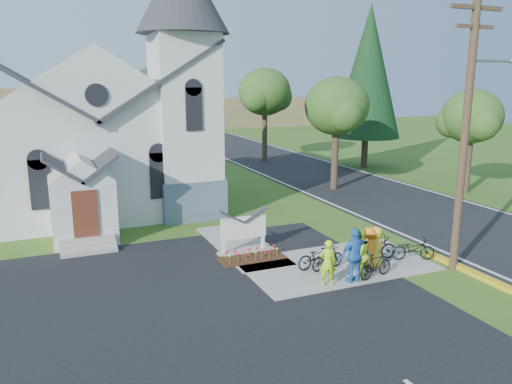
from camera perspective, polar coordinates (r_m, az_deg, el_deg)
name	(u,v)px	position (r m, az deg, el deg)	size (l,w,h in m)	color
ground	(308,276)	(18.22, 5.93, -9.49)	(120.00, 120.00, 0.00)	#39611B
parking_lot	(115,341)	(14.50, -15.83, -16.08)	(20.00, 16.00, 0.02)	black
road	(329,179)	(35.54, 8.39, 1.53)	(8.00, 90.00, 0.02)	black
sidewalk	(336,264)	(19.33, 9.15, -8.17)	(7.00, 4.00, 0.05)	gray
church	(100,111)	(27.37, -17.37, 8.80)	(12.35, 12.00, 13.00)	silver
church_sign	(244,228)	(20.11, -1.43, -4.14)	(2.20, 0.40, 1.70)	gray
flower_bed	(252,259)	(19.64, -0.44, -7.62)	(2.60, 1.10, 0.07)	#3B1E10
utility_pole	(467,123)	(19.03, 23.01, 7.32)	(3.45, 0.28, 10.00)	#463023
tree_road_near	(337,107)	(31.57, 9.20, 9.61)	(4.00, 4.00, 7.05)	#382B1E
tree_road_mid	(265,92)	(42.38, 1.01, 11.33)	(4.40, 4.40, 7.80)	#382B1E
tree_road_far	(472,117)	(32.94, 23.45, 7.85)	(3.60, 3.60, 6.30)	#382B1E
conifer	(368,72)	(40.13, 12.73, 13.24)	(5.20, 5.20, 12.40)	#382B1E
distant_hills	(133,113)	(72.12, -13.90, 8.72)	(61.00, 10.00, 5.60)	brown
cyclist_0	(328,263)	(17.13, 8.19, -7.98)	(0.58, 0.38, 1.60)	#AEEC1B
bike_0	(318,256)	(18.69, 7.05, -7.26)	(0.61, 1.74, 0.91)	black
cyclist_1	(359,254)	(17.76, 11.71, -6.98)	(0.88, 0.69, 1.82)	#98BD23
bike_1	(328,258)	(18.57, 8.17, -7.47)	(0.42, 1.48, 0.89)	black
cyclist_2	(355,255)	(17.47, 11.23, -7.10)	(1.13, 0.47, 1.93)	blue
bike_2	(374,248)	(19.89, 13.32, -6.21)	(0.63, 1.82, 0.95)	black
cyclist_3	(369,248)	(18.87, 12.75, -6.24)	(1.01, 0.58, 1.57)	orange
bike_3	(376,265)	(18.15, 13.55, -8.17)	(0.43, 1.52, 0.91)	black
cyclist_4	(376,247)	(19.03, 13.55, -6.14)	(0.76, 0.49, 1.56)	yellow
bike_4	(413,249)	(20.28, 17.52, -6.22)	(0.58, 1.67, 0.88)	black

